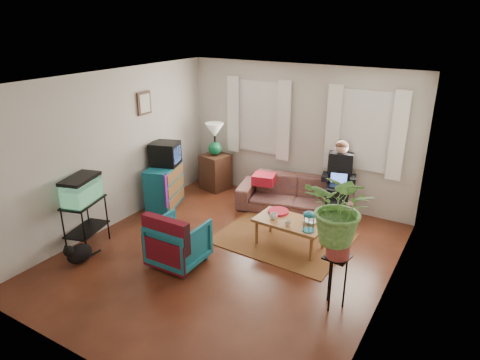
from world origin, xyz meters
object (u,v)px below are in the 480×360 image
Objects in this scene: armchair at (179,240)px; plant_stand at (335,282)px; sofa at (296,189)px; coffee_table at (290,233)px; side_table at (216,172)px; aquarium_stand at (86,225)px; dresser at (164,186)px.

plant_stand is (2.27, 0.18, -0.01)m from armchair.
sofa reaches higher than coffee_table.
armchair is 0.69× the size of coffee_table.
side_table is 0.68× the size of coffee_table.
plant_stand is (3.77, 0.55, -0.03)m from aquarium_stand.
sofa is at bearing 113.27° from coffee_table.
sofa is 1.38m from coffee_table.
side_table is 2.90m from armchair.
coffee_table is (0.48, -1.28, -0.19)m from sofa.
sofa reaches higher than aquarium_stand.
dresser is 1.83m from aquarium_stand.
dresser is 0.83× the size of coffee_table.
dresser is at bearing -44.96° from armchair.
aquarium_stand is at bearing -145.84° from coffee_table.
side_table is at bearing 67.48° from aquarium_stand.
sofa is 2.64m from armchair.
dresser is (-0.34, -1.21, 0.03)m from side_table.
aquarium_stand is at bearing -171.69° from plant_stand.
coffee_table is 1.50× the size of plant_stand.
armchair reaches higher than plant_stand.
side_table is at bearing 162.28° from sofa.
armchair is 1.03× the size of plant_stand.
sofa is 1.86m from side_table.
coffee_table is at bearing 135.38° from plant_stand.
armchair reaches higher than side_table.
plant_stand is (1.09, -1.08, 0.13)m from coffee_table.
sofa is 2.86× the size of side_table.
side_table is at bearing 144.02° from plant_stand.
armchair is at bearing -62.64° from dresser.
aquarium_stand is 1.08× the size of plant_stand.
dresser is 1.14× the size of aquarium_stand.
dresser is 1.20× the size of armchair.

